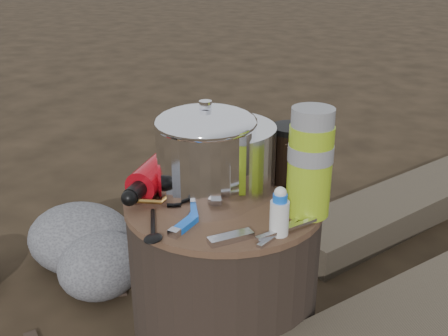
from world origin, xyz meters
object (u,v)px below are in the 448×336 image
at_px(stump, 224,276).
at_px(thermos, 310,163).
at_px(camping_pot, 206,155).
at_px(travel_mug, 290,154).
at_px(fuel_bottle, 160,169).

bearing_deg(stump, thermos, 7.36).
relative_size(stump, camping_pot, 2.05).
bearing_deg(thermos, travel_mug, 123.90).
bearing_deg(travel_mug, stump, -119.56).
xyz_separation_m(fuel_bottle, travel_mug, (0.27, 0.15, 0.03)).
bearing_deg(fuel_bottle, travel_mug, 18.98).
bearing_deg(travel_mug, thermos, -56.10).
distance_m(stump, camping_pot, 0.31).
relative_size(stump, thermos, 1.93).
relative_size(fuel_bottle, thermos, 1.28).
height_order(stump, camping_pot, camping_pot).
bearing_deg(travel_mug, fuel_bottle, -150.41).
height_order(stump, thermos, thermos).
distance_m(stump, fuel_bottle, 0.30).
distance_m(stump, thermos, 0.37).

